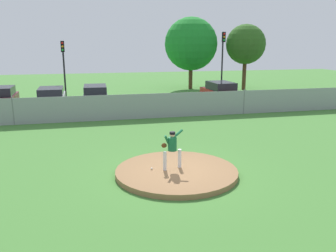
{
  "coord_description": "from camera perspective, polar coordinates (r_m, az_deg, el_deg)",
  "views": [
    {
      "loc": [
        -3.12,
        -11.89,
        4.75
      ],
      "look_at": [
        0.36,
        2.91,
        1.15
      ],
      "focal_mm": 37.63,
      "sensor_mm": 36.0,
      "label": 1
    }
  ],
  "objects": [
    {
      "name": "parked_car_red",
      "position": [
        29.22,
        8.53,
        5.4
      ],
      "size": [
        2.09,
        4.74,
        1.65
      ],
      "color": "#A81919",
      "rests_on": "ground_plane"
    },
    {
      "name": "ground_plane",
      "position": [
        18.77,
        -3.24,
        -1.35
      ],
      "size": [
        80.0,
        80.0,
        0.0
      ],
      "primitive_type": "plane",
      "color": "#427A33"
    },
    {
      "name": "asphalt_strip",
      "position": [
        26.99,
        -6.4,
        3.12
      ],
      "size": [
        44.0,
        7.0,
        0.01
      ],
      "primitive_type": "cube",
      "color": "#2B2B2D",
      "rests_on": "ground_plane"
    },
    {
      "name": "chainlink_fence",
      "position": [
        22.46,
        -5.05,
        3.16
      ],
      "size": [
        36.82,
        0.07,
        1.7
      ],
      "color": "gray",
      "rests_on": "ground_plane"
    },
    {
      "name": "pitchers_mound",
      "position": [
        13.15,
        1.38,
        -7.42
      ],
      "size": [
        4.52,
        4.52,
        0.19
      ],
      "primitive_type": "cylinder",
      "color": "olive",
      "rests_on": "ground_plane"
    },
    {
      "name": "tree_broad_right",
      "position": [
        37.31,
        12.46,
        12.77
      ],
      "size": [
        3.98,
        3.98,
        6.6
      ],
      "color": "#4C331E",
      "rests_on": "ground_plane"
    },
    {
      "name": "pitcher_youth",
      "position": [
        12.91,
        0.65,
        -3.29
      ],
      "size": [
        0.83,
        0.32,
        1.48
      ],
      "color": "silver",
      "rests_on": "pitchers_mound"
    },
    {
      "name": "traffic_cone_orange",
      "position": [
        28.65,
        -21.54,
        3.39
      ],
      "size": [
        0.4,
        0.4,
        0.55
      ],
      "color": "orange",
      "rests_on": "asphalt_strip"
    },
    {
      "name": "parked_car_silver",
      "position": [
        27.15,
        -18.36,
        4.21
      ],
      "size": [
        1.95,
        4.7,
        1.57
      ],
      "color": "#B7BABF",
      "rests_on": "ground_plane"
    },
    {
      "name": "tree_leaning_west",
      "position": [
        37.41,
        3.75,
        13.11
      ],
      "size": [
        5.46,
        5.46,
        7.36
      ],
      "color": "#4C331E",
      "rests_on": "ground_plane"
    },
    {
      "name": "baseball",
      "position": [
        13.09,
        -2.65,
        -6.9
      ],
      "size": [
        0.07,
        0.07,
        0.07
      ],
      "primitive_type": "sphere",
      "color": "white",
      "rests_on": "pitchers_mound"
    },
    {
      "name": "parked_car_slate",
      "position": [
        26.92,
        -11.66,
        4.62
      ],
      "size": [
        1.92,
        4.82,
        1.66
      ],
      "color": "slate",
      "rests_on": "ground_plane"
    },
    {
      "name": "traffic_light_near",
      "position": [
        30.73,
        -16.57,
        10.18
      ],
      "size": [
        0.28,
        0.46,
        4.91
      ],
      "color": "black",
      "rests_on": "ground_plane"
    },
    {
      "name": "traffic_light_far",
      "position": [
        33.17,
        8.87,
        11.61
      ],
      "size": [
        0.28,
        0.46,
        5.71
      ],
      "color": "black",
      "rests_on": "ground_plane"
    },
    {
      "name": "parked_car_burgundy",
      "position": [
        27.79,
        -25.4,
        3.9
      ],
      "size": [
        2.01,
        4.26,
        1.71
      ],
      "color": "maroon",
      "rests_on": "ground_plane"
    }
  ]
}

